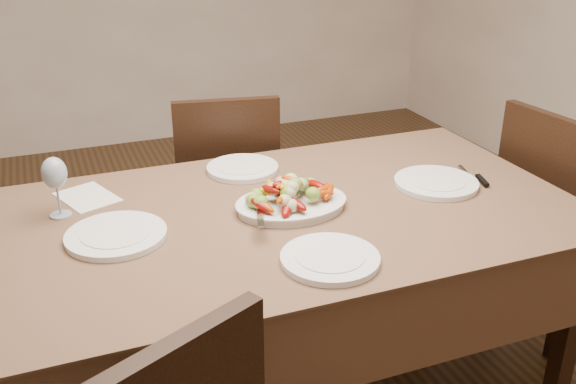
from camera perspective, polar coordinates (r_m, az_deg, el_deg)
The scene contains 13 objects.
dining_table at distance 2.21m, azimuth 0.00°, elevation -10.48°, with size 1.84×1.04×0.76m, color brown.
chair_far at distance 2.85m, azimuth -5.61°, elevation 0.02°, with size 0.42×0.42×0.95m, color black, non-canonical shape.
chair_right at distance 2.81m, azimuth 23.56°, elevation -2.45°, with size 0.42×0.42×0.95m, color black, non-canonical shape.
serving_platter at distance 2.02m, azimuth 0.30°, elevation -1.22°, with size 0.35×0.26×0.02m, color white.
roasted_vegetables at distance 2.00m, azimuth 0.30°, elevation 0.25°, with size 0.28×0.19×0.09m, color maroon, non-canonical shape.
serving_spoon at distance 1.95m, azimuth -1.07°, elevation -0.98°, with size 0.28×0.06×0.03m, color #9EA0A8, non-canonical shape.
plate_left at distance 1.91m, azimuth -15.03°, elevation -3.75°, with size 0.29×0.29×0.02m, color white.
plate_right at distance 2.25m, azimuth 13.02°, elevation 0.79°, with size 0.28×0.28×0.02m, color white.
plate_far at distance 2.32m, azimuth -4.06°, elevation 2.09°, with size 0.26×0.26×0.02m, color white.
plate_near at distance 1.74m, azimuth 3.75°, elevation -5.95°, with size 0.27×0.27×0.02m, color white.
wine_glass at distance 2.06m, azimuth -19.90°, elevation 0.55°, with size 0.08×0.08×0.20m, color #8C99A5, non-canonical shape.
menu_card at distance 2.21m, azimuth -17.42°, elevation -0.43°, with size 0.15×0.21×0.00m, color silver.
table_knife at distance 2.34m, azimuth 16.21°, elevation 1.29°, with size 0.02×0.20×0.01m, color #9EA0A8, non-canonical shape.
Camera 1 is at (-0.48, -1.68, 1.64)m, focal length 40.00 mm.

